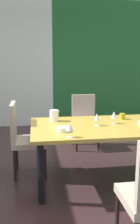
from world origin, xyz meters
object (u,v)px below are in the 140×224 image
(chair_left_far, at_px, (23,136))
(serving_bowl_rear, at_px, (62,129))
(dining_table, at_px, (106,131))
(wine_glass_east, at_px, (69,127))
(wine_glass_west, at_px, (97,117))
(pitcher_right, at_px, (54,116))
(chair_head_far, at_px, (85,117))
(cup_near_shelf, at_px, (122,116))
(wine_glass_corner, at_px, (114,115))

(chair_left_far, height_order, serving_bowl_rear, chair_left_far)
(dining_table, xyz_separation_m, wine_glass_east, (-0.53, -0.44, 0.18))
(wine_glass_west, height_order, pitcher_right, wine_glass_west)
(chair_head_far, relative_size, cup_near_shelf, 11.60)
(dining_table, height_order, cup_near_shelf, cup_near_shelf)
(chair_left_far, height_order, wine_glass_west, chair_left_far)
(chair_head_far, distance_m, serving_bowl_rear, 1.66)
(wine_glass_corner, bearing_deg, wine_glass_west, -164.38)
(dining_table, bearing_deg, cup_near_shelf, 42.29)
(dining_table, bearing_deg, wine_glass_east, -140.39)
(wine_glass_corner, bearing_deg, chair_head_far, 95.18)
(serving_bowl_rear, bearing_deg, wine_glass_west, 24.97)
(wine_glass_corner, height_order, wine_glass_east, wine_glass_corner)
(dining_table, relative_size, serving_bowl_rear, 13.69)
(chair_head_far, xyz_separation_m, wine_glass_east, (-0.53, -1.76, 0.31))
(serving_bowl_rear, bearing_deg, dining_table, 20.30)
(chair_left_far, bearing_deg, pitcher_right, 90.03)
(dining_table, bearing_deg, chair_left_far, 164.19)
(chair_left_far, relative_size, wine_glass_east, 6.49)
(chair_head_far, relative_size, chair_left_far, 0.93)
(dining_table, height_order, wine_glass_west, wine_glass_west)
(pitcher_right, bearing_deg, serving_bowl_rear, -84.80)
(chair_head_far, xyz_separation_m, cup_near_shelf, (0.30, -1.05, 0.24))
(chair_head_far, distance_m, chair_left_far, 1.46)
(chair_head_far, bearing_deg, pitcher_right, 58.83)
(dining_table, relative_size, wine_glass_west, 12.25)
(chair_left_far, height_order, pitcher_right, chair_left_far)
(wine_glass_east, height_order, cup_near_shelf, wine_glass_east)
(serving_bowl_rear, relative_size, pitcher_right, 0.90)
(dining_table, height_order, chair_head_far, chair_head_far)
(wine_glass_west, distance_m, pitcher_right, 0.58)
(chair_left_far, distance_m, serving_bowl_rear, 0.71)
(dining_table, xyz_separation_m, serving_bowl_rear, (-0.58, -0.21, 0.10))
(pitcher_right, bearing_deg, wine_glass_east, -82.32)
(chair_left_far, relative_size, wine_glass_west, 6.48)
(dining_table, bearing_deg, serving_bowl_rear, -159.70)
(wine_glass_west, relative_size, wine_glass_corner, 0.98)
(wine_glass_corner, bearing_deg, chair_left_far, 168.76)
(cup_near_shelf, bearing_deg, wine_glass_west, -146.90)
(serving_bowl_rear, distance_m, pitcher_right, 0.51)
(chair_left_far, relative_size, wine_glass_corner, 6.34)
(chair_head_far, height_order, wine_glass_west, chair_head_far)
(chair_head_far, distance_m, wine_glass_corner, 1.30)
(wine_glass_west, height_order, cup_near_shelf, wine_glass_west)
(cup_near_shelf, relative_size, pitcher_right, 0.52)
(wine_glass_east, bearing_deg, chair_head_far, 73.36)
(dining_table, xyz_separation_m, wine_glass_west, (-0.12, -0.00, 0.18))
(dining_table, xyz_separation_m, cup_near_shelf, (0.30, 0.28, 0.11))
(wine_glass_east, relative_size, cup_near_shelf, 1.92)
(wine_glass_west, bearing_deg, chair_head_far, 84.67)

